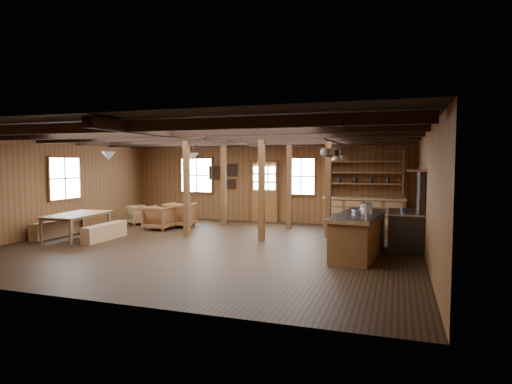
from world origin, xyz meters
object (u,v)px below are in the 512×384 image
Objects in this scene: dining_table at (78,226)px; armchair_a at (160,218)px; kitchen_island at (359,234)px; armchair_c at (140,215)px; commercial_range at (408,223)px; armchair_b at (180,215)px.

dining_table is 2.35× the size of armchair_a.
armchair_c is at bearing 166.40° from kitchen_island.
armchair_a reaches higher than dining_table.
commercial_range is (1.05, 1.09, 0.15)m from kitchen_island.
kitchen_island is at bearing -133.77° from commercial_range.
commercial_range reaches higher than kitchen_island.
commercial_range is 8.64m from dining_table.
armchair_b is at bearing -149.62° from armchair_c.
armchair_b is (-6.87, 1.45, -0.23)m from commercial_range.
armchair_a is at bearing 61.70° from armchair_b.
armchair_a is (1.33, 2.02, 0.03)m from dining_table.
armchair_a is (-7.22, 0.77, -0.25)m from commercial_range.
kitchen_island reaches higher than armchair_b.
armchair_c is (-1.58, 0.09, -0.07)m from armchair_b.
armchair_c is (-7.41, 2.64, -0.16)m from kitchen_island.
dining_table is 2.21× the size of armchair_b.
commercial_range is at bearing 176.95° from armchair_a.
commercial_range reaches higher than dining_table.
armchair_c is at bearing -4.82° from armchair_b.
commercial_range reaches higher than armchair_c.
armchair_c is (0.09, 2.79, -0.02)m from dining_table.
armchair_b reaches higher than dining_table.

